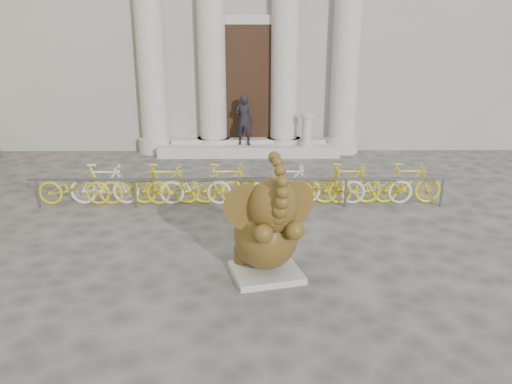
{
  "coord_description": "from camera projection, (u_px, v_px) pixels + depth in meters",
  "views": [
    {
      "loc": [
        0.09,
        -7.11,
        3.94
      ],
      "look_at": [
        0.18,
        1.77,
        1.1
      ],
      "focal_mm": 35.0,
      "sensor_mm": 36.0,
      "label": 1
    }
  ],
  "objects": [
    {
      "name": "ground",
      "position": [
        246.0,
        291.0,
        7.98
      ],
      "size": [
        80.0,
        80.0,
        0.0
      ],
      "primitive_type": "plane",
      "color": "#474442",
      "rests_on": "ground"
    },
    {
      "name": "entrance_steps",
      "position": [
        249.0,
        149.0,
        16.87
      ],
      "size": [
        6.0,
        1.2,
        0.36
      ],
      "primitive_type": "cube",
      "color": "#A8A59E",
      "rests_on": "ground"
    },
    {
      "name": "elephant_statue",
      "position": [
        267.0,
        232.0,
        8.21
      ],
      "size": [
        1.46,
        1.76,
        2.24
      ],
      "rotation": [
        0.0,
        0.0,
        0.25
      ],
      "color": "#A8A59E",
      "rests_on": "ground"
    },
    {
      "name": "bike_rack",
      "position": [
        240.0,
        184.0,
        11.9
      ],
      "size": [
        9.9,
        0.53,
        1.0
      ],
      "color": "slate",
      "rests_on": "ground"
    },
    {
      "name": "pedestrian",
      "position": [
        244.0,
        120.0,
        16.48
      ],
      "size": [
        0.68,
        0.52,
        1.66
      ],
      "primitive_type": "imported",
      "rotation": [
        0.0,
        0.0,
        2.93
      ],
      "color": "black",
      "rests_on": "entrance_steps"
    },
    {
      "name": "balustrade_post",
      "position": [
        307.0,
        131.0,
        16.4
      ],
      "size": [
        0.44,
        0.44,
        1.07
      ],
      "color": "#A8A59E",
      "rests_on": "entrance_steps"
    }
  ]
}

